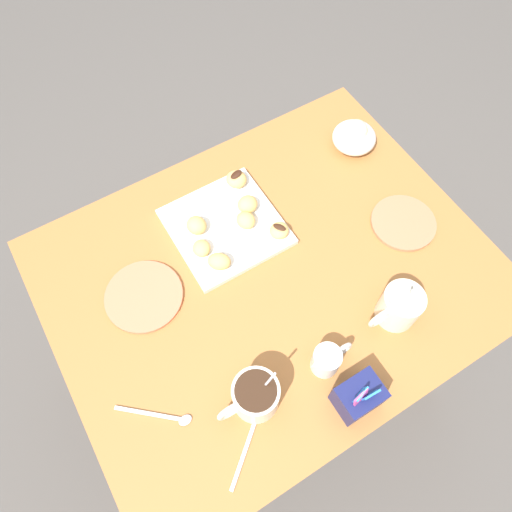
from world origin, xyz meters
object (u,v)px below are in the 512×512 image
(dining_table, at_px, (270,296))
(sugar_caddy, at_px, (359,397))
(beignet_2, at_px, (246,220))
(coffee_mug_cream_left, at_px, (399,306))
(beignet_1, at_px, (202,248))
(beignet_6, at_px, (236,179))
(beignet_0, at_px, (197,225))
(coffee_mug_cream_right, at_px, (255,396))
(saucer_coral_right, at_px, (144,296))
(ice_cream_bowl, at_px, (354,136))
(beignet_5, at_px, (219,261))
(cream_pitcher_white, at_px, (327,360))
(saucer_coral_left, at_px, (403,223))
(pastry_plate_square, at_px, (226,227))
(beignet_3, at_px, (248,204))
(beignet_4, at_px, (279,231))

(dining_table, distance_m, sugar_caddy, 0.39)
(beignet_2, bearing_deg, dining_table, 84.46)
(coffee_mug_cream_left, bearing_deg, beignet_1, -50.62)
(beignet_6, bearing_deg, beignet_0, 24.69)
(coffee_mug_cream_right, relative_size, saucer_coral_right, 0.81)
(ice_cream_bowl, relative_size, saucer_coral_right, 0.65)
(coffee_mug_cream_right, height_order, beignet_1, coffee_mug_cream_right)
(beignet_2, xyz_separation_m, beignet_5, (0.11, 0.07, -0.00))
(cream_pitcher_white, bearing_deg, saucer_coral_left, -152.98)
(beignet_1, bearing_deg, ice_cream_bowl, -170.44)
(coffee_mug_cream_left, height_order, beignet_1, coffee_mug_cream_left)
(pastry_plate_square, height_order, saucer_coral_right, pastry_plate_square)
(coffee_mug_cream_right, xyz_separation_m, ice_cream_bowl, (-0.59, -0.45, -0.01))
(cream_pitcher_white, bearing_deg, beignet_1, -75.47)
(beignet_1, relative_size, beignet_3, 0.90)
(dining_table, xyz_separation_m, beignet_6, (-0.06, -0.26, 0.17))
(beignet_1, bearing_deg, beignet_4, 163.76)
(saucer_coral_left, bearing_deg, dining_table, -8.80)
(dining_table, distance_m, cream_pitcher_white, 0.30)
(pastry_plate_square, xyz_separation_m, beignet_4, (-0.10, 0.09, 0.02))
(coffee_mug_cream_left, xyz_separation_m, ice_cream_bowl, (-0.22, -0.45, -0.01))
(beignet_2, bearing_deg, saucer_coral_left, 150.38)
(dining_table, relative_size, pastry_plate_square, 3.93)
(cream_pitcher_white, xyz_separation_m, saucer_coral_left, (-0.37, -0.19, -0.03))
(beignet_3, bearing_deg, saucer_coral_right, 13.20)
(pastry_plate_square, xyz_separation_m, beignet_2, (-0.04, 0.02, 0.03))
(beignet_0, height_order, beignet_3, same)
(ice_cream_bowl, xyz_separation_m, beignet_6, (0.34, -0.04, -0.00))
(pastry_plate_square, height_order, saucer_coral_left, pastry_plate_square)
(beignet_2, distance_m, beignet_5, 0.13)
(dining_table, height_order, sugar_caddy, sugar_caddy)
(pastry_plate_square, bearing_deg, beignet_2, 151.27)
(saucer_coral_left, relative_size, beignet_1, 3.56)
(beignet_2, distance_m, beignet_6, 0.13)
(sugar_caddy, bearing_deg, beignet_5, -77.87)
(saucer_coral_right, relative_size, beignet_0, 3.54)
(saucer_coral_right, bearing_deg, pastry_plate_square, -165.93)
(saucer_coral_right, bearing_deg, coffee_mug_cream_right, 106.33)
(beignet_5, bearing_deg, dining_table, 142.41)
(coffee_mug_cream_right, bearing_deg, beignet_6, -116.28)
(saucer_coral_right, relative_size, beignet_1, 3.97)
(pastry_plate_square, relative_size, beignet_2, 5.34)
(sugar_caddy, bearing_deg, pastry_plate_square, -87.36)
(beignet_2, bearing_deg, beignet_1, 4.87)
(sugar_caddy, height_order, beignet_4, sugar_caddy)
(pastry_plate_square, bearing_deg, beignet_5, 53.53)
(beignet_3, xyz_separation_m, beignet_4, (-0.03, 0.10, -0.01))
(coffee_mug_cream_left, xyz_separation_m, sugar_caddy, (0.19, 0.11, -0.01))
(dining_table, bearing_deg, beignet_0, -63.00)
(coffee_mug_cream_left, xyz_separation_m, coffee_mug_cream_right, (0.37, 0.00, -0.00))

